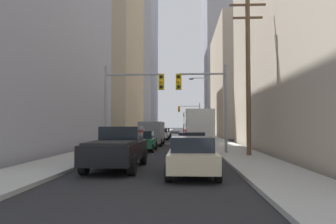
{
  "coord_description": "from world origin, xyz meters",
  "views": [
    {
      "loc": [
        1.32,
        -3.08,
        1.98
      ],
      "look_at": [
        0.0,
        21.8,
        2.99
      ],
      "focal_mm": 33.83,
      "sensor_mm": 36.0,
      "label": 1
    }
  ],
  "objects_px": {
    "sedan_white": "(162,134)",
    "cargo_van_grey": "(152,132)",
    "sedan_maroon": "(164,133)",
    "traffic_signal_near_left": "(131,94)",
    "sedan_red": "(192,144)",
    "pickup_truck_black": "(118,148)",
    "sedan_green": "(143,141)",
    "traffic_signal_far_right": "(190,113)",
    "city_bus": "(196,125)",
    "traffic_signal_near_right": "(204,94)",
    "sedan_beige": "(192,156)"
  },
  "relations": [
    {
      "from": "traffic_signal_far_right",
      "to": "sedan_red",
      "type": "bearing_deg",
      "value": -90.82
    },
    {
      "from": "traffic_signal_near_left",
      "to": "traffic_signal_far_right",
      "type": "relative_size",
      "value": 1.0
    },
    {
      "from": "city_bus",
      "to": "cargo_van_grey",
      "type": "xyz_separation_m",
      "value": [
        -4.35,
        -3.39,
        -0.64
      ]
    },
    {
      "from": "traffic_signal_near_right",
      "to": "traffic_signal_near_left",
      "type": "bearing_deg",
      "value": 180.0
    },
    {
      "from": "sedan_beige",
      "to": "sedan_white",
      "type": "height_order",
      "value": "same"
    },
    {
      "from": "city_bus",
      "to": "traffic_signal_far_right",
      "type": "distance_m",
      "value": 24.64
    },
    {
      "from": "traffic_signal_far_right",
      "to": "sedan_maroon",
      "type": "bearing_deg",
      "value": -110.61
    },
    {
      "from": "sedan_white",
      "to": "sedan_maroon",
      "type": "xyz_separation_m",
      "value": [
        -0.02,
        5.88,
        0.0
      ]
    },
    {
      "from": "city_bus",
      "to": "sedan_maroon",
      "type": "distance_m",
      "value": 14.46
    },
    {
      "from": "city_bus",
      "to": "pickup_truck_black",
      "type": "distance_m",
      "value": 19.82
    },
    {
      "from": "sedan_white",
      "to": "pickup_truck_black",
      "type": "bearing_deg",
      "value": -89.96
    },
    {
      "from": "city_bus",
      "to": "traffic_signal_near_right",
      "type": "relative_size",
      "value": 1.93
    },
    {
      "from": "traffic_signal_near_left",
      "to": "traffic_signal_near_right",
      "type": "distance_m",
      "value": 4.92
    },
    {
      "from": "sedan_red",
      "to": "pickup_truck_black",
      "type": "bearing_deg",
      "value": -120.96
    },
    {
      "from": "sedan_maroon",
      "to": "traffic_signal_far_right",
      "type": "xyz_separation_m",
      "value": [
        4.06,
        10.79,
        3.28
      ]
    },
    {
      "from": "pickup_truck_black",
      "to": "sedan_beige",
      "type": "xyz_separation_m",
      "value": [
        3.3,
        -1.88,
        -0.16
      ]
    },
    {
      "from": "pickup_truck_black",
      "to": "traffic_signal_far_right",
      "type": "distance_m",
      "value": 44.18
    },
    {
      "from": "sedan_beige",
      "to": "sedan_red",
      "type": "relative_size",
      "value": 0.99
    },
    {
      "from": "sedan_red",
      "to": "sedan_white",
      "type": "xyz_separation_m",
      "value": [
        -3.49,
        21.42,
        0.0
      ]
    },
    {
      "from": "city_bus",
      "to": "cargo_van_grey",
      "type": "height_order",
      "value": "city_bus"
    },
    {
      "from": "sedan_white",
      "to": "traffic_signal_near_left",
      "type": "distance_m",
      "value": 20.52
    },
    {
      "from": "sedan_beige",
      "to": "sedan_white",
      "type": "xyz_separation_m",
      "value": [
        -3.32,
        29.09,
        0.0
      ]
    },
    {
      "from": "sedan_white",
      "to": "traffic_signal_far_right",
      "type": "xyz_separation_m",
      "value": [
        4.04,
        16.67,
        3.28
      ]
    },
    {
      "from": "pickup_truck_black",
      "to": "sedan_white",
      "type": "xyz_separation_m",
      "value": [
        -0.02,
        27.21,
        -0.16
      ]
    },
    {
      "from": "sedan_red",
      "to": "traffic_signal_far_right",
      "type": "relative_size",
      "value": 0.71
    },
    {
      "from": "pickup_truck_black",
      "to": "sedan_white",
      "type": "relative_size",
      "value": 1.28
    },
    {
      "from": "traffic_signal_near_right",
      "to": "pickup_truck_black",
      "type": "bearing_deg",
      "value": -121.77
    },
    {
      "from": "sedan_beige",
      "to": "sedan_maroon",
      "type": "height_order",
      "value": "same"
    },
    {
      "from": "pickup_truck_black",
      "to": "traffic_signal_near_left",
      "type": "height_order",
      "value": "traffic_signal_near_left"
    },
    {
      "from": "pickup_truck_black",
      "to": "traffic_signal_far_right",
      "type": "xyz_separation_m",
      "value": [
        4.02,
        43.89,
        3.12
      ]
    },
    {
      "from": "sedan_maroon",
      "to": "traffic_signal_near_left",
      "type": "distance_m",
      "value": 26.34
    },
    {
      "from": "cargo_van_grey",
      "to": "city_bus",
      "type": "bearing_deg",
      "value": 37.98
    },
    {
      "from": "sedan_white",
      "to": "cargo_van_grey",
      "type": "bearing_deg",
      "value": -90.42
    },
    {
      "from": "sedan_green",
      "to": "sedan_white",
      "type": "distance_m",
      "value": 17.71
    },
    {
      "from": "sedan_white",
      "to": "traffic_signal_near_left",
      "type": "height_order",
      "value": "traffic_signal_near_left"
    },
    {
      "from": "pickup_truck_black",
      "to": "sedan_maroon",
      "type": "height_order",
      "value": "pickup_truck_black"
    },
    {
      "from": "sedan_beige",
      "to": "traffic_signal_far_right",
      "type": "relative_size",
      "value": 0.7
    },
    {
      "from": "traffic_signal_near_left",
      "to": "sedan_maroon",
      "type": "bearing_deg",
      "value": 88.75
    },
    {
      "from": "cargo_van_grey",
      "to": "traffic_signal_near_left",
      "type": "xyz_separation_m",
      "value": [
        -0.51,
        -8.98,
        2.77
      ]
    },
    {
      "from": "traffic_signal_near_left",
      "to": "sedan_green",
      "type": "bearing_deg",
      "value": 79.81
    },
    {
      "from": "traffic_signal_near_left",
      "to": "sedan_white",
      "type": "bearing_deg",
      "value": 88.33
    },
    {
      "from": "sedan_maroon",
      "to": "traffic_signal_near_left",
      "type": "xyz_separation_m",
      "value": [
        -0.57,
        -26.13,
        3.29
      ]
    },
    {
      "from": "pickup_truck_black",
      "to": "traffic_signal_near_right",
      "type": "xyz_separation_m",
      "value": [
        4.31,
        6.97,
        3.09
      ]
    },
    {
      "from": "cargo_van_grey",
      "to": "sedan_white",
      "type": "relative_size",
      "value": 1.24
    },
    {
      "from": "city_bus",
      "to": "pickup_truck_black",
      "type": "xyz_separation_m",
      "value": [
        -4.24,
        -19.33,
        -1.0
      ]
    },
    {
      "from": "pickup_truck_black",
      "to": "sedan_beige",
      "type": "height_order",
      "value": "pickup_truck_black"
    },
    {
      "from": "sedan_green",
      "to": "traffic_signal_near_left",
      "type": "distance_m",
      "value": 4.17
    },
    {
      "from": "traffic_signal_near_right",
      "to": "city_bus",
      "type": "bearing_deg",
      "value": 90.34
    },
    {
      "from": "cargo_van_grey",
      "to": "sedan_white",
      "type": "bearing_deg",
      "value": 89.58
    },
    {
      "from": "traffic_signal_near_left",
      "to": "pickup_truck_black",
      "type": "bearing_deg",
      "value": -85.0
    }
  ]
}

